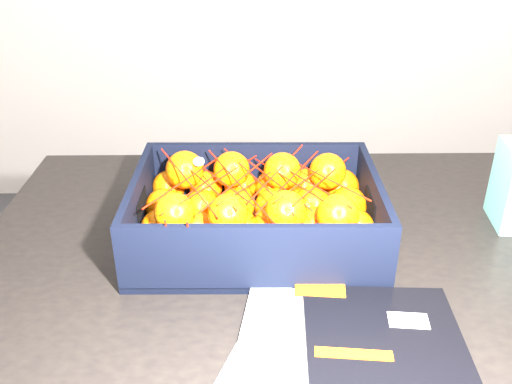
{
  "coord_description": "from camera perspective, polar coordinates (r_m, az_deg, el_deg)",
  "views": [
    {
      "loc": [
        0.2,
        -0.67,
        1.29
      ],
      "look_at": [
        0.21,
        0.14,
        0.86
      ],
      "focal_mm": 39.2,
      "sensor_mm": 36.0,
      "label": 1
    }
  ],
  "objects": [
    {
      "name": "clementine_heap",
      "position": [
        0.97,
        0.48,
        -1.75
      ],
      "size": [
        0.4,
        0.3,
        0.12
      ],
      "color": "#FF6505",
      "rests_on": "produce_crate"
    },
    {
      "name": "mesh_net",
      "position": [
        0.93,
        -0.37,
        0.97
      ],
      "size": [
        0.35,
        0.28,
        0.09
      ],
      "color": "red",
      "rests_on": "clementine_heap"
    },
    {
      "name": "magazine_stack",
      "position": [
        0.76,
        8.47,
        -16.49
      ],
      "size": [
        0.35,
        0.34,
        0.02
      ],
      "color": "silver",
      "rests_on": "table"
    },
    {
      "name": "table",
      "position": [
        1.03,
        6.39,
        -10.28
      ],
      "size": [
        1.21,
        0.81,
        0.75
      ],
      "color": "black",
      "rests_on": "ground"
    },
    {
      "name": "produce_crate",
      "position": [
        0.98,
        -0.01,
        -3.0
      ],
      "size": [
        0.42,
        0.31,
        0.12
      ],
      "color": "brown",
      "rests_on": "table"
    }
  ]
}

